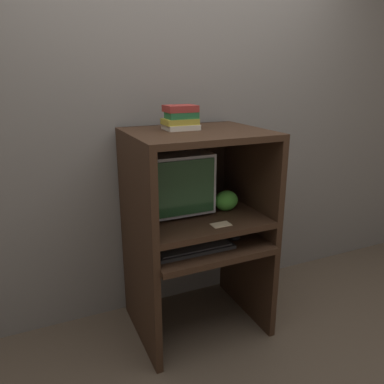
{
  "coord_description": "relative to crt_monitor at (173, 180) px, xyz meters",
  "views": [
    {
      "loc": [
        -0.92,
        -1.63,
        1.61
      ],
      "look_at": [
        -0.03,
        0.33,
        0.93
      ],
      "focal_mm": 35.0,
      "sensor_mm": 36.0,
      "label": 1
    }
  ],
  "objects": [
    {
      "name": "desk_monitor_shelf",
      "position": [
        0.11,
        -0.11,
        -0.23
      ],
      "size": [
        0.8,
        0.67,
        0.15
      ],
      "color": "#382316",
      "rests_on": "desk_base"
    },
    {
      "name": "keyboard",
      "position": [
        0.01,
        -0.29,
        -0.33
      ],
      "size": [
        0.46,
        0.17,
        0.03
      ],
      "color": "#2D2D30",
      "rests_on": "desk_base"
    },
    {
      "name": "ground_plane",
      "position": [
        0.11,
        -0.44,
        -0.99
      ],
      "size": [
        12.0,
        12.0,
        0.0
      ],
      "primitive_type": "plane",
      "color": "brown"
    },
    {
      "name": "hutch_upper",
      "position": [
        0.11,
        -0.08,
        0.14
      ],
      "size": [
        0.8,
        0.67,
        0.51
      ],
      "color": "#382316",
      "rests_on": "desk_monitor_shelf"
    },
    {
      "name": "paper_card",
      "position": [
        0.16,
        -0.34,
        -0.19
      ],
      "size": [
        0.11,
        0.07,
        0.0
      ],
      "color": "#CCB28C",
      "rests_on": "desk_monitor_shelf"
    },
    {
      "name": "book_stack",
      "position": [
        0.04,
        -0.03,
        0.38
      ],
      "size": [
        0.2,
        0.15,
        0.14
      ],
      "color": "beige",
      "rests_on": "hutch_upper"
    },
    {
      "name": "desk_base",
      "position": [
        0.11,
        -0.15,
        -0.6
      ],
      "size": [
        0.8,
        0.7,
        0.64
      ],
      "color": "#382316",
      "rests_on": "ground_plane"
    },
    {
      "name": "crt_monitor",
      "position": [
        0.0,
        0.0,
        0.0
      ],
      "size": [
        0.4,
        0.4,
        0.38
      ],
      "color": "#B2B2B7",
      "rests_on": "desk_monitor_shelf"
    },
    {
      "name": "wall_back",
      "position": [
        0.11,
        0.29,
        0.31
      ],
      "size": [
        6.0,
        0.06,
        2.6
      ],
      "color": "gray",
      "rests_on": "ground_plane"
    },
    {
      "name": "mouse",
      "position": [
        0.29,
        -0.27,
        -0.33
      ],
      "size": [
        0.07,
        0.05,
        0.03
      ],
      "color": "black",
      "rests_on": "desk_base"
    },
    {
      "name": "snack_bag",
      "position": [
        0.3,
        -0.13,
        -0.13
      ],
      "size": [
        0.16,
        0.12,
        0.13
      ],
      "color": "green",
      "rests_on": "desk_monitor_shelf"
    }
  ]
}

